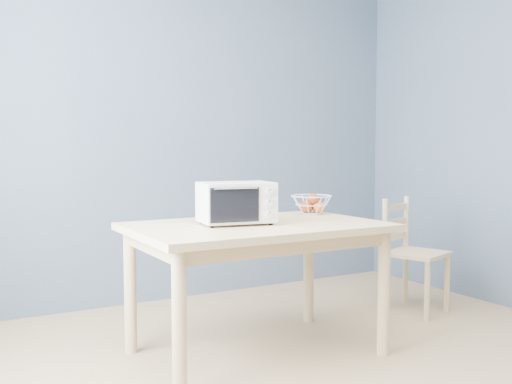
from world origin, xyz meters
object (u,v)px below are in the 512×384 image
fruit_basket (311,204)px  dining_chair (411,255)px  toaster_oven (233,202)px  dining_table (256,241)px

fruit_basket → dining_chair: size_ratio=0.35×
toaster_oven → dining_chair: size_ratio=0.53×
dining_table → dining_chair: bearing=8.7°
dining_table → fruit_basket: (0.55, 0.25, 0.17)m
toaster_oven → fruit_basket: toaster_oven is taller
dining_table → dining_chair: dining_chair is taller
fruit_basket → toaster_oven: bearing=-162.2°
dining_table → dining_chair: (1.42, 0.22, -0.24)m
dining_table → toaster_oven: size_ratio=3.20×
fruit_basket → dining_chair: bearing=-2.2°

